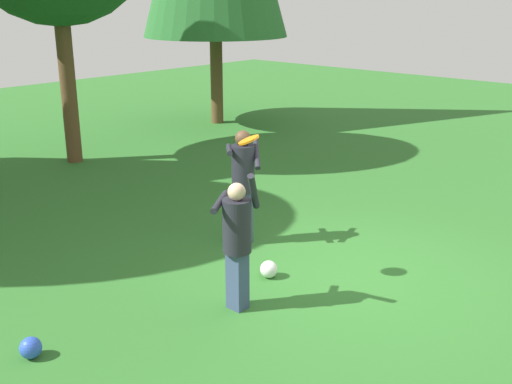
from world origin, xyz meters
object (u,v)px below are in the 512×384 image
at_px(frisbee, 249,140).
at_px(ball_white, 269,269).
at_px(person_catcher, 243,177).
at_px(ball_blue, 31,348).
at_px(person_thrower, 237,236).

bearing_deg(frisbee, ball_white, -8.45).
height_order(person_catcher, ball_blue, person_catcher).
bearing_deg(ball_white, person_catcher, 58.88).
relative_size(person_thrower, frisbee, 4.69).
distance_m(person_catcher, frisbee, 1.69).
xyz_separation_m(person_catcher, frisbee, (-0.99, -1.04, 0.90)).
distance_m(person_thrower, frisbee, 1.18).
bearing_deg(ball_blue, ball_white, -10.67).
bearing_deg(person_thrower, frisbee, 0.00).
bearing_deg(ball_white, ball_blue, 169.33).
height_order(person_catcher, ball_white, person_catcher).
bearing_deg(person_thrower, ball_white, -13.17).
xyz_separation_m(ball_blue, ball_white, (3.11, -0.59, 0.00)).
distance_m(ball_blue, ball_white, 3.16).
xyz_separation_m(person_thrower, ball_blue, (-2.23, 0.86, -0.83)).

